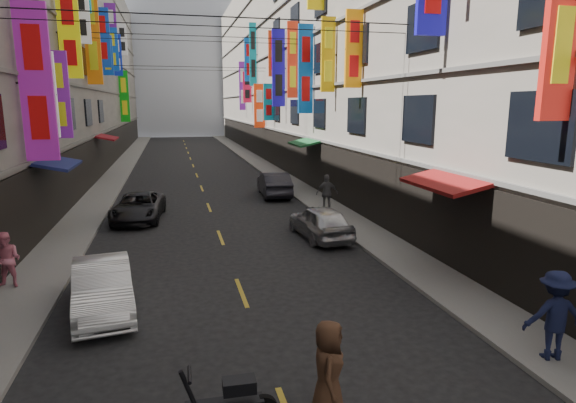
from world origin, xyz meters
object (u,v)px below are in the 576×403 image
scooter_far_right (312,219)px  pedestrian_lfar (7,260)px  car_right_far (274,184)px  car_right_mid (320,222)px  pedestrian_crossing (328,370)px  car_left_mid (103,287)px  car_left_far (139,207)px  pedestrian_rnear (554,315)px  pedestrian_rfar (327,193)px

scooter_far_right → pedestrian_lfar: (-10.54, -4.74, 0.49)m
car_right_far → pedestrian_lfar: 16.43m
car_right_mid → pedestrian_crossing: bearing=68.7°
car_left_mid → pedestrian_crossing: bearing=-60.3°
car_right_far → pedestrian_crossing: size_ratio=2.47×
scooter_far_right → car_left_mid: size_ratio=0.44×
car_right_mid → car_right_far: size_ratio=0.91×
car_left_far → car_right_far: (7.40, 4.40, 0.09)m
car_right_mid → pedestrian_lfar: bearing=12.6°
scooter_far_right → car_right_mid: bearing=100.9°
car_left_mid → car_right_mid: car_right_mid is taller
pedestrian_rnear → pedestrian_rfar: pedestrian_rnear is taller
scooter_far_right → car_left_far: car_left_far is taller
car_left_far → pedestrian_lfar: (-3.13, -8.21, 0.31)m
car_right_mid → pedestrian_lfar: pedestrian_lfar is taller
car_left_far → pedestrian_rnear: size_ratio=2.38×
car_left_far → car_right_mid: 8.84m
car_left_mid → car_left_far: 10.33m
car_left_mid → car_left_far: size_ratio=0.89×
car_left_far → pedestrian_rnear: pedestrian_rnear is taller
car_left_far → pedestrian_crossing: 16.39m
pedestrian_rnear → scooter_far_right: bearing=-69.4°
car_left_far → car_right_far: bearing=36.4°
car_left_mid → car_right_mid: size_ratio=1.01×
scooter_far_right → car_right_far: (-0.01, 7.88, 0.28)m
scooter_far_right → pedestrian_crossing: 12.86m
car_left_mid → car_left_far: (0.29, 10.33, -0.04)m
car_right_mid → scooter_far_right: bearing=-98.1°
car_right_mid → pedestrian_rnear: pedestrian_rnear is taller
car_left_mid → pedestrian_rfar: bearing=37.5°
scooter_far_right → pedestrian_lfar: 11.56m
car_right_far → car_left_far: bearing=33.8°
pedestrian_lfar → pedestrian_rnear: 14.15m
pedestrian_rnear → pedestrian_crossing: 5.13m
car_left_far → car_right_far: 8.61m
pedestrian_lfar → pedestrian_rnear: bearing=-15.4°
car_right_far → pedestrian_lfar: size_ratio=2.68×
pedestrian_crossing → pedestrian_rfar: bearing=0.9°
car_left_far → pedestrian_rfar: bearing=0.0°
scooter_far_right → pedestrian_rnear: bearing=112.8°
car_right_mid → pedestrian_rnear: 10.47m
car_left_far → pedestrian_rnear: bearing=-53.4°
car_left_mid → pedestrian_rnear: pedestrian_rnear is taller
pedestrian_lfar → pedestrian_crossing: 10.50m
scooter_far_right → car_right_mid: size_ratio=0.44×
car_right_mid → car_right_far: bearing=-95.2°
pedestrian_lfar → pedestrian_crossing: (7.17, -7.67, -0.05)m
car_left_mid → scooter_far_right: bearing=33.4°
pedestrian_rfar → pedestrian_crossing: size_ratio=1.05×
pedestrian_crossing → car_right_far: bearing=9.5°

